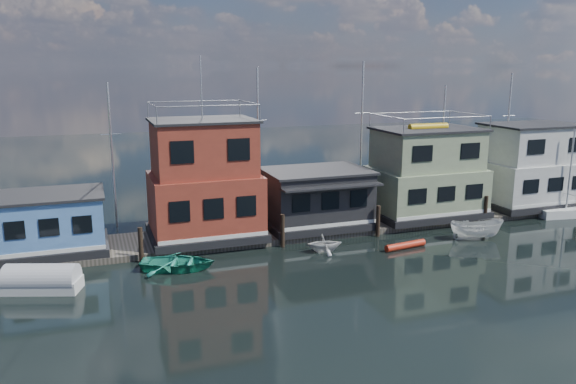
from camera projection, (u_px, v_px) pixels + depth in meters
name	position (u px, v px, depth m)	size (l,w,h in m)	color
ground	(410.00, 290.00, 29.66)	(160.00, 160.00, 0.00)	black
dock	(322.00, 227.00, 40.65)	(48.00, 5.00, 0.40)	#595147
houseboat_blue	(52.00, 223.00, 34.35)	(6.40, 4.90, 3.66)	black
houseboat_red	(204.00, 182.00, 37.03)	(7.40, 5.90, 11.86)	black
houseboat_dark	(316.00, 198.00, 39.98)	(7.40, 6.10, 4.06)	black
houseboat_green	(426.00, 174.00, 42.68)	(8.40, 5.90, 7.03)	black
houseboat_white	(531.00, 167.00, 45.94)	(8.40, 5.90, 6.66)	black
pilings	(334.00, 226.00, 37.77)	(42.28, 0.28, 2.20)	#2D2116
background_masts	(348.00, 141.00, 46.54)	(36.40, 0.16, 12.00)	silver
tarp_runabout	(42.00, 280.00, 29.47)	(4.18, 2.69, 1.58)	silver
red_kayak	(405.00, 245.00, 36.41)	(0.45, 0.45, 3.05)	red
dinghy_white	(324.00, 243.00, 35.65)	(1.97, 2.28, 1.20)	silver
motorboat	(476.00, 229.00, 38.30)	(1.38, 3.66, 1.41)	white
dinghy_teal	(178.00, 263.00, 32.57)	(3.07, 4.30, 0.89)	teal
day_sailer	(566.00, 212.00, 44.13)	(4.55, 2.07, 6.92)	white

